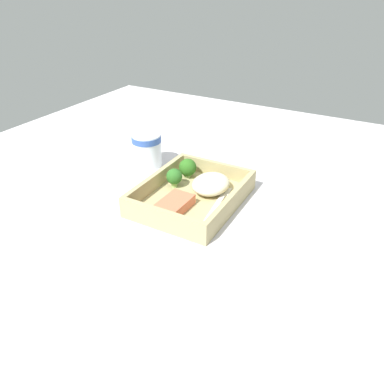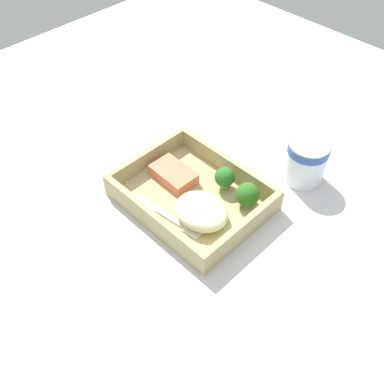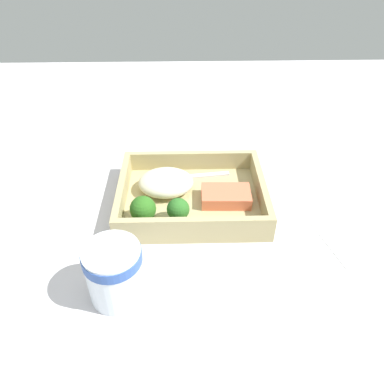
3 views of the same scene
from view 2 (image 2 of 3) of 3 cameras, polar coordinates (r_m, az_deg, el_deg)
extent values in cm
cube|color=silver|center=(89.28, 0.00, -1.63)|extent=(160.00, 160.00, 2.00)
cube|color=tan|center=(88.09, 0.00, -0.93)|extent=(27.35, 21.65, 1.20)
cube|color=tan|center=(81.76, -5.09, -3.47)|extent=(27.35, 1.20, 3.89)
cube|color=tan|center=(91.62, 4.54, 3.48)|extent=(27.35, 1.20, 3.89)
cube|color=tan|center=(93.29, -5.69, 4.34)|extent=(1.20, 19.25, 3.89)
cube|color=tan|center=(80.67, 6.59, -4.58)|extent=(1.20, 19.25, 3.89)
cube|color=#E66F4C|center=(90.51, -2.38, 2.26)|extent=(9.28, 6.00, 2.33)
ellipsoid|color=beige|center=(82.67, 1.20, -2.45)|extent=(10.61, 8.84, 3.95)
cylinder|color=#80A45F|center=(86.51, 6.94, -1.22)|extent=(1.75, 1.75, 1.48)
sphere|color=#2C661D|center=(85.04, 7.06, -0.32)|extent=(4.61, 4.61, 4.61)
cylinder|color=#83AC5B|center=(89.13, 4.10, 1.01)|extent=(1.52, 1.52, 1.74)
sphere|color=#2B6823|center=(87.74, 4.17, 1.91)|extent=(3.99, 3.99, 3.99)
cube|color=silver|center=(85.23, -4.14, -2.42)|extent=(12.44, 2.61, 0.44)
cube|color=silver|center=(81.91, 0.05, -5.00)|extent=(3.64, 2.60, 0.44)
cylinder|color=white|center=(92.68, 14.25, 3.80)|extent=(8.00, 8.00, 9.31)
cylinder|color=#3356A8|center=(90.47, 14.64, 5.38)|extent=(8.24, 8.24, 1.68)
cube|color=white|center=(107.73, -6.16, 8.94)|extent=(10.58, 14.61, 0.24)
camera|label=1|loc=(1.10, -47.07, 24.64)|focal=35.00mm
camera|label=3|loc=(1.07, 26.44, 32.54)|focal=35.00mm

